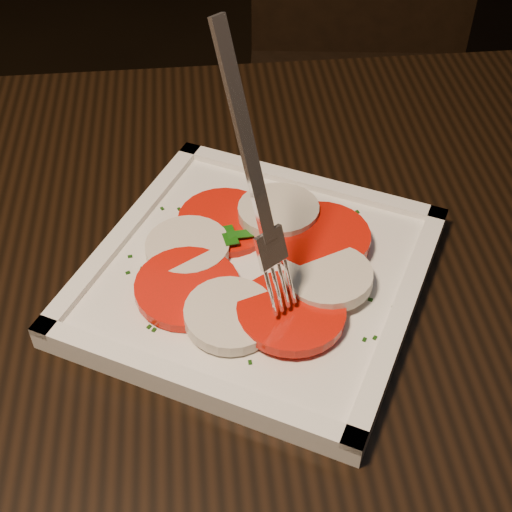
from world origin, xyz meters
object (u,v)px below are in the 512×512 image
object	(u,v)px
table	(315,406)
fork	(246,171)
plate	(256,276)
chair	(365,43)

from	to	relation	value
table	fork	size ratio (longest dim) A/B	6.38
table	plate	size ratio (longest dim) A/B	5.07
plate	table	bearing A→B (deg)	-46.73
chair	table	bearing A→B (deg)	-98.36
chair	plate	world-z (taller)	chair
table	fork	bearing A→B (deg)	155.61
plate	fork	distance (m)	0.13
chair	plate	bearing A→B (deg)	-102.30
table	fork	xyz separation A→B (m)	(-0.06, 0.03, 0.23)
table	fork	world-z (taller)	fork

